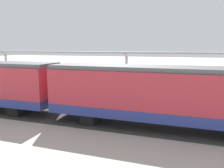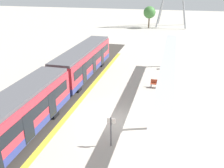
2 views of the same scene
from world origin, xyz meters
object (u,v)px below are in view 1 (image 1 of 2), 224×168
Objects in this scene: train_near_carriage at (164,96)px; canopy_pillar_second at (126,72)px; trash_bin at (13,81)px; canopy_pillar_third at (6,68)px; bench_near_end at (206,94)px; bench_mid_platform at (56,84)px; platform_info_sign at (152,85)px.

canopy_pillar_second is (9.63, 4.71, 0.14)m from train_near_carriage.
trash_bin is (-0.51, 14.11, -1.53)m from canopy_pillar_second.
canopy_pillar_third is 23.08m from bench_near_end.
train_near_carriage is 15.27m from bench_mid_platform.
bench_mid_platform is 1.69× the size of trash_bin.
platform_info_sign is at bearing -99.06° from trash_bin.
bench_near_end is at bearing -97.88° from canopy_pillar_second.
bench_near_end and bench_mid_platform have the same top height.
canopy_pillar_third is at bearing 87.38° from bench_near_end.
train_near_carriage reaches higher than trash_bin.
trash_bin is at bearing -111.85° from canopy_pillar_third.
platform_info_sign reaches higher than bench_mid_platform.
canopy_pillar_second reaches higher than bench_near_end.
canopy_pillar_second reaches higher than platform_info_sign.
canopy_pillar_third reaches higher than trash_bin.
canopy_pillar_third reaches higher than train_near_carriage.
canopy_pillar_second reaches higher than bench_mid_platform.
canopy_pillar_second is at bearing -90.00° from canopy_pillar_third.
trash_bin reaches higher than bench_near_end.
train_near_carriage is 8.72× the size of bench_mid_platform.
train_near_carriage is 9.16m from bench_near_end.
canopy_pillar_third is at bearing 80.01° from platform_info_sign.
canopy_pillar_second is at bearing -87.92° from trash_bin.
canopy_pillar_second is 2.57× the size of bench_near_end.
canopy_pillar_second reaches higher than trash_bin.
canopy_pillar_third is at bearing 83.02° from bench_mid_platform.
train_near_carriage is 8.72× the size of bench_near_end.
bench_near_end is 5.11m from platform_info_sign.
bench_mid_platform is at bearing 89.56° from bench_near_end.
bench_mid_platform is at bearing -96.98° from canopy_pillar_third.
canopy_pillar_third is at bearing 90.00° from canopy_pillar_second.
canopy_pillar_second is at bearing 43.48° from platform_info_sign.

